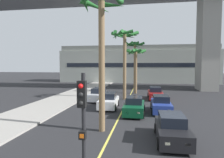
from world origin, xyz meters
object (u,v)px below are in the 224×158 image
(car_queue_fourth, at_px, (155,94))
(car_queue_sixth, at_px, (172,129))
(traffic_light_median_near, at_px, (83,124))
(car_queue_fifth, at_px, (161,104))
(car_queue_front, at_px, (98,95))
(palm_tree_near_median, at_px, (135,50))
(car_queue_third, at_px, (109,101))
(car_queue_second, at_px, (134,106))
(palm_tree_farthest_median, at_px, (125,44))
(palm_tree_far_median, at_px, (101,24))
(palm_tree_mid_median, at_px, (136,57))

(car_queue_fourth, xyz_separation_m, car_queue_sixth, (0.26, -14.44, 0.00))
(car_queue_sixth, distance_m, traffic_light_median_near, 7.41)
(car_queue_fifth, distance_m, traffic_light_median_near, 14.12)
(car_queue_front, xyz_separation_m, car_queue_sixth, (7.20, -12.09, 0.00))
(palm_tree_near_median, bearing_deg, car_queue_third, -96.36)
(car_queue_second, height_order, car_queue_third, same)
(car_queue_front, distance_m, traffic_light_median_near, 18.91)
(car_queue_fourth, distance_m, traffic_light_median_near, 21.07)
(car_queue_third, bearing_deg, palm_tree_farthest_median, 78.46)
(palm_tree_near_median, relative_size, palm_tree_farthest_median, 0.98)
(traffic_light_median_near, bearing_deg, car_queue_front, 101.91)
(car_queue_fifth, xyz_separation_m, palm_tree_far_median, (-4.30, -6.19, 6.32))
(car_queue_second, relative_size, palm_tree_near_median, 0.48)
(palm_tree_mid_median, bearing_deg, car_queue_front, -120.60)
(car_queue_sixth, distance_m, palm_tree_near_median, 25.38)
(car_queue_front, relative_size, traffic_light_median_near, 0.99)
(car_queue_third, relative_size, palm_tree_far_median, 0.46)
(car_queue_second, bearing_deg, traffic_light_median_near, -93.82)
(car_queue_fifth, relative_size, car_queue_sixth, 1.00)
(car_queue_third, distance_m, palm_tree_near_median, 17.36)
(car_queue_second, distance_m, palm_tree_farthest_median, 10.00)
(car_queue_second, xyz_separation_m, traffic_light_median_near, (-0.82, -12.35, 1.99))
(traffic_light_median_near, relative_size, palm_tree_far_median, 0.47)
(palm_tree_near_median, relative_size, palm_tree_far_median, 0.94)
(traffic_light_median_near, bearing_deg, car_queue_fourth, 81.62)
(car_queue_third, xyz_separation_m, palm_tree_near_median, (1.79, 16.08, 6.29))
(car_queue_front, relative_size, palm_tree_near_median, 0.49)
(car_queue_front, xyz_separation_m, car_queue_fifth, (7.13, -4.80, 0.00))
(car_queue_fourth, height_order, car_queue_sixth, same)
(car_queue_fifth, bearing_deg, palm_tree_mid_median, 103.96)
(car_queue_third, relative_size, car_queue_fifth, 1.01)
(car_queue_fourth, distance_m, palm_tree_farthest_median, 7.46)
(car_queue_front, relative_size, car_queue_second, 1.01)
(car_queue_front, distance_m, palm_tree_far_median, 12.99)
(car_queue_fourth, distance_m, palm_tree_mid_median, 7.29)
(car_queue_fifth, distance_m, palm_tree_near_median, 18.49)
(palm_tree_mid_median, xyz_separation_m, palm_tree_farthest_median, (-1.11, -5.55, 1.50))
(car_queue_fourth, height_order, palm_tree_mid_median, palm_tree_mid_median)
(car_queue_second, bearing_deg, car_queue_third, 140.69)
(car_queue_front, bearing_deg, palm_tree_far_median, -75.60)
(car_queue_fourth, relative_size, car_queue_sixth, 1.01)
(car_queue_fifth, distance_m, palm_tree_far_median, 9.84)
(palm_tree_mid_median, bearing_deg, car_queue_fourth, -59.65)
(car_queue_fifth, bearing_deg, car_queue_fourth, 91.52)
(car_queue_third, height_order, car_queue_sixth, same)
(car_queue_front, distance_m, palm_tree_farthest_median, 7.19)
(car_queue_third, bearing_deg, car_queue_fourth, 51.22)
(car_queue_front, xyz_separation_m, palm_tree_far_median, (2.82, -10.99, 6.32))
(car_queue_front, distance_m, palm_tree_near_median, 14.29)
(traffic_light_median_near, bearing_deg, car_queue_second, 86.18)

